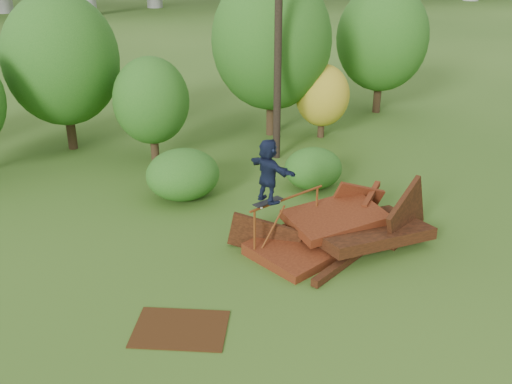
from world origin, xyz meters
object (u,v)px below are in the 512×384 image
object	(u,v)px
skater	(268,171)
flat_plate	(180,329)
utility_pole	(278,36)
scrap_pile	(341,231)

from	to	relation	value
skater	flat_plate	world-z (taller)	skater
skater	utility_pole	size ratio (longest dim) A/B	0.18
flat_plate	scrap_pile	bearing A→B (deg)	23.64
flat_plate	utility_pole	size ratio (longest dim) A/B	0.22
scrap_pile	flat_plate	world-z (taller)	scrap_pile
flat_plate	utility_pole	world-z (taller)	utility_pole
scrap_pile	skater	distance (m)	2.87
scrap_pile	skater	size ratio (longest dim) A/B	3.46
skater	scrap_pile	bearing A→B (deg)	-115.47
scrap_pile	skater	world-z (taller)	skater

